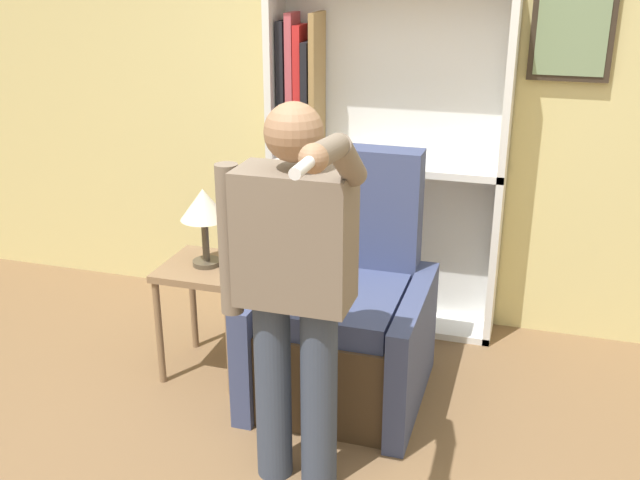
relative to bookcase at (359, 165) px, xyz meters
name	(u,v)px	position (x,y,z in m)	size (l,w,h in m)	color
wall_back	(392,84)	(0.14, 0.16, 0.45)	(8.00, 0.11, 2.80)	#DBCC84
bookcase	(359,165)	(0.00, 0.00, 0.00)	(1.33, 0.28, 1.95)	white
armchair	(344,322)	(0.13, -0.81, -0.58)	(0.82, 0.85, 1.20)	#4C3823
person_standing	(293,280)	(0.13, -1.55, -0.04)	(0.59, 0.78, 1.60)	#384256
side_table	(208,284)	(-0.58, -0.84, -0.46)	(0.44, 0.44, 0.61)	#846647
table_lamp	(204,208)	(-0.58, -0.84, -0.05)	(0.23, 0.23, 0.40)	#4C4233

